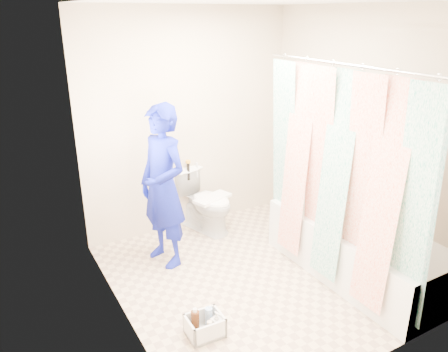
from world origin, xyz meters
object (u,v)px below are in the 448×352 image
toilet (205,201)px  bathtub (355,249)px  cleaning_caddy (206,326)px  plumber (163,187)px

toilet → bathtub: bearing=-80.0°
toilet → cleaning_caddy: 1.77m
bathtub → cleaning_caddy: bearing=-178.4°
bathtub → toilet: 1.70m
bathtub → cleaning_caddy: bathtub is taller
plumber → cleaning_caddy: bearing=-23.2°
toilet → cleaning_caddy: (-0.81, -1.55, -0.27)m
bathtub → plumber: plumber is taller
bathtub → cleaning_caddy: 1.60m
toilet → plumber: plumber is taller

